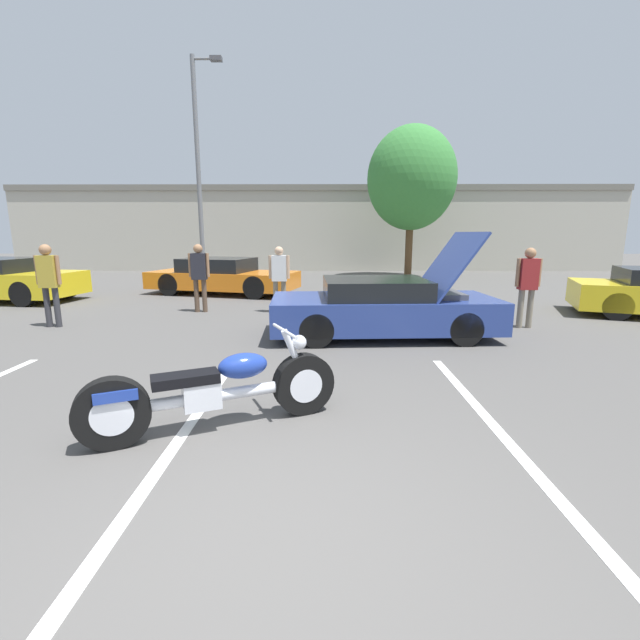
{
  "coord_description": "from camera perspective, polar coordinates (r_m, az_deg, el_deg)",
  "views": [
    {
      "loc": [
        0.38,
        -2.35,
        1.96
      ],
      "look_at": [
        0.33,
        3.37,
        0.8
      ],
      "focal_mm": 24.0,
      "sensor_mm": 36.0,
      "label": 1
    }
  ],
  "objects": [
    {
      "name": "light_pole",
      "position": [
        18.59,
        -15.74,
        19.47
      ],
      "size": [
        1.21,
        0.28,
        8.57
      ],
      "color": "slate",
      "rests_on": "ground"
    },
    {
      "name": "far_building",
      "position": [
        24.65,
        -0.36,
        12.36
      ],
      "size": [
        32.0,
        4.2,
        4.4
      ],
      "color": "#B2AD9E",
      "rests_on": "ground"
    },
    {
      "name": "parking_stripe_middle",
      "position": [
        4.51,
        -18.28,
        -14.87
      ],
      "size": [
        0.12,
        5.25,
        0.01
      ],
      "primitive_type": "cube",
      "color": "white",
      "rests_on": "ground"
    },
    {
      "name": "spectator_by_show_car",
      "position": [
        10.69,
        -5.45,
        6.14
      ],
      "size": [
        0.52,
        0.22,
        1.65
      ],
      "color": "gray",
      "rests_on": "ground"
    },
    {
      "name": "show_car_hood_open",
      "position": [
        8.32,
        8.56,
        1.67
      ],
      "size": [
        4.33,
        2.04,
        1.99
      ],
      "rotation": [
        0.0,
        0.0,
        0.05
      ],
      "color": "navy",
      "rests_on": "ground"
    },
    {
      "name": "parked_car_left_row",
      "position": [
        15.58,
        -36.42,
        4.28
      ],
      "size": [
        4.27,
        2.38,
        1.25
      ],
      "rotation": [
        0.0,
        0.0,
        -0.13
      ],
      "color": "yellow",
      "rests_on": "ground"
    },
    {
      "name": "spectator_near_motorcycle",
      "position": [
        10.62,
        -32.45,
        4.72
      ],
      "size": [
        0.52,
        0.23,
        1.74
      ],
      "color": "#333338",
      "rests_on": "ground"
    },
    {
      "name": "tree_background",
      "position": [
        19.86,
        12.11,
        17.94
      ],
      "size": [
        3.82,
        3.82,
        6.49
      ],
      "color": "brown",
      "rests_on": "ground"
    },
    {
      "name": "parking_stripe_back",
      "position": [
        4.63,
        23.69,
        -14.53
      ],
      "size": [
        0.12,
        5.25,
        0.01
      ],
      "primitive_type": "cube",
      "color": "white",
      "rests_on": "ground"
    },
    {
      "name": "spectator_midground",
      "position": [
        11.16,
        -15.81,
        6.18
      ],
      "size": [
        0.52,
        0.22,
        1.7
      ],
      "color": "brown",
      "rests_on": "ground"
    },
    {
      "name": "parked_car_mid_row",
      "position": [
        14.46,
        -12.91,
        5.68
      ],
      "size": [
        5.07,
        3.03,
        1.17
      ],
      "rotation": [
        0.0,
        0.0,
        -0.25
      ],
      "color": "orange",
      "rests_on": "ground"
    },
    {
      "name": "ground_plane",
      "position": [
        3.08,
        -7.59,
        -28.15
      ],
      "size": [
        80.0,
        80.0,
        0.0
      ],
      "primitive_type": "plane",
      "color": "#514F4C"
    },
    {
      "name": "motorcycle",
      "position": [
        4.48,
        -13.79,
        -9.19
      ],
      "size": [
        2.41,
        1.25,
        0.97
      ],
      "rotation": [
        0.0,
        0.0,
        0.43
      ],
      "color": "black",
      "rests_on": "ground"
    },
    {
      "name": "spectator_far_lot",
      "position": [
        9.89,
        25.97,
        4.72
      ],
      "size": [
        0.52,
        0.22,
        1.67
      ],
      "color": "gray",
      "rests_on": "ground"
    }
  ]
}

